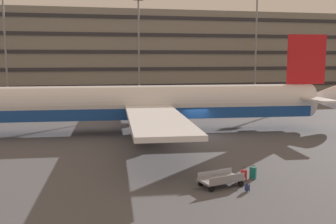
# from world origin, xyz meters

# --- Properties ---
(ground_plane) EXTENTS (600.00, 600.00, 0.00)m
(ground_plane) POSITION_xyz_m (0.00, 0.00, 0.00)
(ground_plane) COLOR #4C4C51
(terminal_structure) EXTENTS (171.17, 16.54, 17.50)m
(terminal_structure) POSITION_xyz_m (0.00, 54.20, 8.75)
(terminal_structure) COLOR gray
(terminal_structure) RESTS_ON ground_plane
(airliner) EXTENTS (42.78, 34.82, 9.96)m
(airliner) POSITION_xyz_m (-5.15, 3.33, 2.88)
(airliner) COLOR silver
(airliner) RESTS_ON ground_plane
(light_mast_left) EXTENTS (1.80, 0.50, 19.14)m
(light_mast_left) POSITION_xyz_m (-24.41, 41.79, 11.22)
(light_mast_left) COLOR gray
(light_mast_left) RESTS_ON ground_plane
(light_mast_center_left) EXTENTS (1.80, 0.50, 19.19)m
(light_mast_center_left) POSITION_xyz_m (0.13, 41.79, 11.24)
(light_mast_center_left) COLOR gray
(light_mast_center_left) RESTS_ON ground_plane
(light_mast_center_right) EXTENTS (1.80, 0.50, 22.77)m
(light_mast_center_right) POSITION_xyz_m (24.67, 41.79, 13.09)
(light_mast_center_right) COLOR gray
(light_mast_center_right) RESTS_ON ground_plane
(suitcase_scuffed) EXTENTS (0.41, 0.32, 0.88)m
(suitcase_scuffed) POSITION_xyz_m (-1.28, -13.88, 0.35)
(suitcase_scuffed) COLOR #B21E23
(suitcase_scuffed) RESTS_ON ground_plane
(suitcase_black) EXTENTS (0.43, 0.42, 0.86)m
(suitcase_black) POSITION_xyz_m (-0.59, -13.72, 0.40)
(suitcase_black) COLOR #147266
(suitcase_black) RESTS_ON ground_plane
(backpack_navy) EXTENTS (0.25, 0.32, 0.54)m
(backpack_navy) POSITION_xyz_m (-1.92, -15.88, 0.24)
(backpack_navy) COLOR navy
(backpack_navy) RESTS_ON ground_plane
(baggage_cart) EXTENTS (3.36, 1.95, 0.82)m
(baggage_cart) POSITION_xyz_m (-3.05, -14.68, 0.43)
(baggage_cart) COLOR gray
(baggage_cart) RESTS_ON ground_plane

